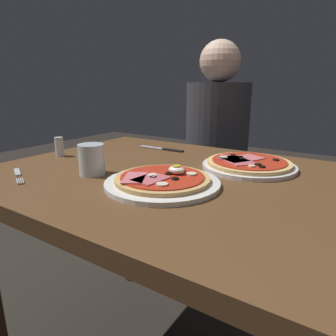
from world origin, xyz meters
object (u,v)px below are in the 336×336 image
water_glass_near (92,162)px  fork (18,175)px  pizza_foreground (162,181)px  salt_shaker (59,147)px  pizza_across_left (248,164)px  knife (164,149)px  diner_person (216,164)px  dining_table (170,213)px

water_glass_near → fork: 0.21m
pizza_foreground → fork: bearing=-158.7°
water_glass_near → salt_shaker: 0.28m
pizza_across_left → knife: size_ratio=1.41×
pizza_across_left → knife: (-0.36, 0.08, -0.01)m
fork → salt_shaker: bearing=114.6°
pizza_across_left → fork: pizza_across_left is taller
water_glass_near → knife: 0.38m
pizza_across_left → diner_person: (-0.36, 0.57, -0.18)m
dining_table → diner_person: diner_person is taller
dining_table → pizza_across_left: pizza_across_left is taller
water_glass_near → dining_table: bearing=37.5°
dining_table → salt_shaker: 0.47m
pizza_across_left → knife: bearing=167.3°
pizza_foreground → water_glass_near: water_glass_near is taller
diner_person → knife: bearing=89.6°
fork → salt_shaker: (-0.10, 0.22, 0.03)m
pizza_across_left → fork: size_ratio=1.88×
diner_person → water_glass_near: bearing=90.7°
fork → pizza_across_left: bearing=39.6°
dining_table → water_glass_near: water_glass_near is taller
salt_shaker → knife: bearing=49.2°
pizza_foreground → fork: 0.41m
dining_table → fork: (-0.34, -0.25, 0.13)m
knife → salt_shaker: (-0.25, -0.29, 0.03)m
pizza_across_left → water_glass_near: (-0.35, -0.30, 0.02)m
pizza_across_left → salt_shaker: bearing=-161.3°
pizza_foreground → salt_shaker: (-0.48, 0.07, 0.02)m
fork → dining_table: bearing=37.0°
knife → dining_table: bearing=-52.9°
pizza_across_left → dining_table: bearing=-135.8°
pizza_foreground → knife: size_ratio=1.47×
pizza_foreground → diner_person: 0.89m
pizza_across_left → knife: 0.37m
dining_table → fork: bearing=-143.0°
pizza_foreground → water_glass_near: (-0.22, -0.03, 0.02)m
knife → fork: bearing=-106.6°
dining_table → water_glass_near: 0.27m
knife → diner_person: bearing=89.6°
dining_table → fork: 0.44m
fork → diner_person: size_ratio=0.12×
knife → diner_person: 0.51m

